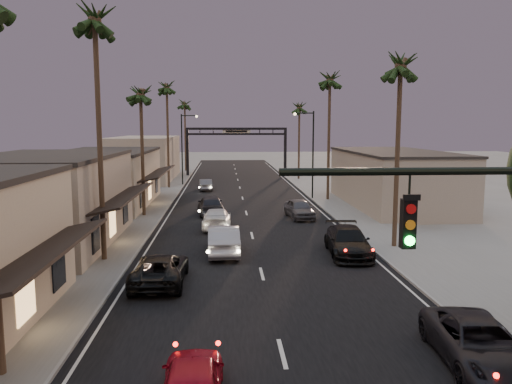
{
  "coord_description": "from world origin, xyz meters",
  "views": [
    {
      "loc": [
        -1.86,
        -5.58,
        7.49
      ],
      "look_at": [
        0.53,
        32.01,
        2.5
      ],
      "focal_mm": 35.0,
      "sensor_mm": 36.0,
      "label": 1
    }
  ],
  "objects": [
    {
      "name": "ground",
      "position": [
        0.0,
        40.0,
        0.0
      ],
      "size": [
        200.0,
        200.0,
        0.0
      ],
      "primitive_type": "plane",
      "color": "slate",
      "rests_on": "ground"
    },
    {
      "name": "road",
      "position": [
        0.0,
        45.0,
        0.0
      ],
      "size": [
        14.0,
        120.0,
        0.02
      ],
      "primitive_type": "cube",
      "color": "black",
      "rests_on": "ground"
    },
    {
      "name": "sidewalk_left",
      "position": [
        -9.5,
        52.0,
        0.06
      ],
      "size": [
        5.0,
        92.0,
        0.12
      ],
      "primitive_type": "cube",
      "color": "slate",
      "rests_on": "ground"
    },
    {
      "name": "sidewalk_right",
      "position": [
        9.5,
        52.0,
        0.06
      ],
      "size": [
        5.0,
        92.0,
        0.12
      ],
      "primitive_type": "cube",
      "color": "slate",
      "rests_on": "ground"
    },
    {
      "name": "storefront_mid",
      "position": [
        -13.0,
        26.0,
        2.75
      ],
      "size": [
        8.0,
        14.0,
        5.5
      ],
      "primitive_type": "cube",
      "color": "gray",
      "rests_on": "ground"
    },
    {
      "name": "storefront_far",
      "position": [
        -13.0,
        42.0,
        2.5
      ],
      "size": [
        8.0,
        16.0,
        5.0
      ],
      "primitive_type": "cube",
      "color": "#BAA78E",
      "rests_on": "ground"
    },
    {
      "name": "storefront_dist",
      "position": [
        -13.0,
        65.0,
        3.0
      ],
      "size": [
        8.0,
        20.0,
        6.0
      ],
      "primitive_type": "cube",
      "color": "gray",
      "rests_on": "ground"
    },
    {
      "name": "building_right",
      "position": [
        14.0,
        40.0,
        2.5
      ],
      "size": [
        8.0,
        18.0,
        5.0
      ],
      "primitive_type": "cube",
      "color": "gray",
      "rests_on": "ground"
    },
    {
      "name": "arch",
      "position": [
        0.0,
        70.0,
        5.53
      ],
      "size": [
        15.2,
        0.4,
        7.27
      ],
      "color": "black",
      "rests_on": "ground"
    },
    {
      "name": "streetlight_right",
      "position": [
        6.92,
        45.0,
        5.33
      ],
      "size": [
        2.13,
        0.3,
        9.0
      ],
      "color": "black",
      "rests_on": "ground"
    },
    {
      "name": "streetlight_left",
      "position": [
        -6.92,
        58.0,
        5.33
      ],
      "size": [
        2.13,
        0.3,
        9.0
      ],
      "color": "black",
      "rests_on": "ground"
    },
    {
      "name": "palm_lb",
      "position": [
        -8.6,
        22.0,
        13.39
      ],
      "size": [
        3.2,
        3.2,
        15.2
      ],
      "color": "#38281C",
      "rests_on": "ground"
    },
    {
      "name": "palm_lc",
      "position": [
        -8.6,
        36.0,
        10.47
      ],
      "size": [
        3.2,
        3.2,
        12.2
      ],
      "color": "#38281C",
      "rests_on": "ground"
    },
    {
      "name": "palm_ld",
      "position": [
        -8.6,
        55.0,
        12.42
      ],
      "size": [
        3.2,
        3.2,
        14.2
      ],
      "color": "#38281C",
      "rests_on": "ground"
    },
    {
      "name": "palm_ra",
      "position": [
        8.6,
        24.0,
        11.44
      ],
      "size": [
        3.2,
        3.2,
        13.2
      ],
      "color": "#38281C",
      "rests_on": "ground"
    },
    {
      "name": "palm_rb",
      "position": [
        8.6,
        44.0,
        12.42
      ],
      "size": [
        3.2,
        3.2,
        14.2
      ],
      "color": "#38281C",
      "rests_on": "ground"
    },
    {
      "name": "palm_rc",
      "position": [
        8.6,
        64.0,
        10.47
      ],
      "size": [
        3.2,
        3.2,
        12.2
      ],
      "color": "#38281C",
      "rests_on": "ground"
    },
    {
      "name": "palm_far",
      "position": [
        -8.3,
        78.0,
        11.44
      ],
      "size": [
        3.2,
        3.2,
        13.2
      ],
      "color": "#38281C",
      "rests_on": "ground"
    },
    {
      "name": "oncoming_red",
      "position": [
        -2.76,
        7.0,
        0.72
      ],
      "size": [
        1.76,
        4.24,
        1.43
      ],
      "primitive_type": "imported",
      "rotation": [
        0.0,
        0.0,
        3.16
      ],
      "color": "maroon",
      "rests_on": "ground"
    },
    {
      "name": "oncoming_pickup",
      "position": [
        -4.96,
        17.73,
        0.72
      ],
      "size": [
        2.46,
        5.24,
        1.45
      ],
      "primitive_type": "imported",
      "rotation": [
        0.0,
        0.0,
        3.13
      ],
      "color": "black",
      "rests_on": "ground"
    },
    {
      "name": "oncoming_silver",
      "position": [
        -1.96,
        23.23,
        0.85
      ],
      "size": [
        1.96,
        5.2,
        1.69
      ],
      "primitive_type": "imported",
      "rotation": [
        0.0,
        0.0,
        3.17
      ],
      "color": "#9A9A9F",
      "rests_on": "ground"
    },
    {
      "name": "oncoming_white",
      "position": [
        -2.46,
        30.69,
        0.73
      ],
      "size": [
        2.13,
        5.09,
        1.47
      ],
      "primitive_type": "imported",
      "rotation": [
        0.0,
        0.0,
        3.13
      ],
      "color": "silver",
      "rests_on": "ground"
    },
    {
      "name": "oncoming_dgrey",
      "position": [
        -3.07,
        36.3,
        0.85
      ],
      "size": [
        2.52,
        5.18,
        1.7
      ],
      "primitive_type": "imported",
      "rotation": [
        0.0,
        0.0,
        3.25
      ],
      "color": "black",
      "rests_on": "ground"
    },
    {
      "name": "oncoming_grey_far",
      "position": [
        -4.08,
        52.62,
        0.67
      ],
      "size": [
        1.77,
        4.15,
        1.33
      ],
      "primitive_type": "imported",
      "rotation": [
        0.0,
        0.0,
        3.23
      ],
      "color": "#57575C",
      "rests_on": "ground"
    },
    {
      "name": "curbside_near",
      "position": [
        6.07,
        8.8,
        0.73
      ],
      "size": [
        2.84,
        5.43,
        1.46
      ],
      "primitive_type": "imported",
      "rotation": [
        0.0,
        0.0,
        -0.08
      ],
      "color": "black",
      "rests_on": "ground"
    },
    {
      "name": "curbside_black",
      "position": [
        5.29,
        22.4,
        0.81
      ],
      "size": [
        2.67,
        5.76,
        1.63
      ],
      "primitive_type": "imported",
      "rotation": [
        0.0,
        0.0,
        -0.07
      ],
      "color": "black",
      "rests_on": "ground"
    },
    {
      "name": "curbside_grey",
      "position": [
        4.24,
        34.32,
        0.78
      ],
      "size": [
        2.35,
        4.73,
        1.55
      ],
      "primitive_type": "imported",
      "rotation": [
        0.0,
        0.0,
        0.12
      ],
      "color": "#48474C",
      "rests_on": "ground"
    }
  ]
}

